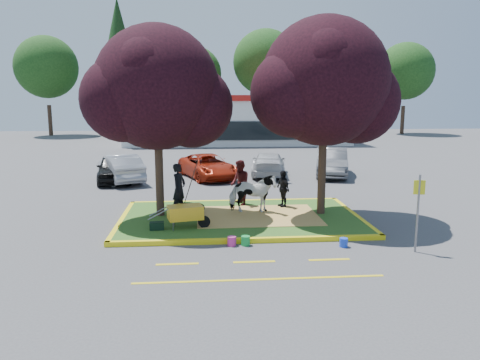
{
  "coord_description": "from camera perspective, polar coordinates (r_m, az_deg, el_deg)",
  "views": [
    {
      "loc": [
        -1.34,
        -15.78,
        4.26
      ],
      "look_at": [
        0.02,
        0.5,
        1.34
      ],
      "focal_mm": 35.0,
      "sensor_mm": 36.0,
      "label": 1
    }
  ],
  "objects": [
    {
      "name": "visitor_b",
      "position": [
        17.66,
        5.25,
        -1.06
      ],
      "size": [
        0.59,
        0.88,
        1.39
      ],
      "primitive_type": "imported",
      "rotation": [
        0.0,
        0.0,
        -1.23
      ],
      "color": "black",
      "rests_on": "median_island"
    },
    {
      "name": "visitor_a",
      "position": [
        17.88,
        -0.0,
        -0.33
      ],
      "size": [
        0.84,
        0.98,
        1.73
      ],
      "primitive_type": "imported",
      "rotation": [
        0.0,
        0.0,
        -1.32
      ],
      "color": "#411213",
      "rests_on": "median_island"
    },
    {
      "name": "bucket_green",
      "position": [
        13.67,
        0.68,
        -7.41
      ],
      "size": [
        0.34,
        0.34,
        0.28
      ],
      "primitive_type": "cylinder",
      "rotation": [
        0.0,
        0.0,
        0.38
      ],
      "color": "green",
      "rests_on": "ground"
    },
    {
      "name": "curb_near",
      "position": [
        13.91,
        0.98,
        -7.38
      ],
      "size": [
        8.3,
        0.16,
        0.15
      ],
      "primitive_type": "cube",
      "color": "yellow",
      "rests_on": "ground"
    },
    {
      "name": "gear_bag_dark",
      "position": [
        15.99,
        -7.44,
        -4.33
      ],
      "size": [
        0.61,
        0.45,
        0.28
      ],
      "primitive_type": "cube",
      "rotation": [
        0.0,
        0.0,
        -0.3
      ],
      "color": "black",
      "rests_on": "median_island"
    },
    {
      "name": "tree_purple_left",
      "position": [
        16.22,
        -10.04,
        10.33
      ],
      "size": [
        5.06,
        4.2,
        6.51
      ],
      "color": "black",
      "rests_on": "median_island"
    },
    {
      "name": "calf",
      "position": [
        16.66,
        -6.47,
        -3.46
      ],
      "size": [
        1.05,
        0.67,
        0.43
      ],
      "primitive_type": "ellipsoid",
      "rotation": [
        0.0,
        0.0,
        -0.12
      ],
      "color": "black",
      "rests_on": "median_island"
    },
    {
      "name": "fire_lane_stripe_c",
      "position": [
        12.78,
        10.82,
        -9.51
      ],
      "size": [
        1.1,
        0.12,
        0.01
      ],
      "primitive_type": "cube",
      "color": "yellow",
      "rests_on": "ground"
    },
    {
      "name": "tree_purple_right",
      "position": [
        16.52,
        10.36,
        11.01
      ],
      "size": [
        5.3,
        4.4,
        6.82
      ],
      "color": "black",
      "rests_on": "median_island"
    },
    {
      "name": "cow",
      "position": [
        16.69,
        1.52,
        -1.65
      ],
      "size": [
        1.72,
        0.89,
        1.41
      ],
      "primitive_type": "imported",
      "rotation": [
        0.0,
        0.0,
        1.49
      ],
      "color": "white",
      "rests_on": "median_island"
    },
    {
      "name": "straw_bedding",
      "position": [
        16.42,
        2.17,
        -4.36
      ],
      "size": [
        4.2,
        3.0,
        0.01
      ],
      "primitive_type": "cube",
      "color": "tan",
      "rests_on": "median_island"
    },
    {
      "name": "bucket_blue",
      "position": [
        13.86,
        12.52,
        -7.45
      ],
      "size": [
        0.26,
        0.26,
        0.26
      ],
      "primitive_type": "cylinder",
      "rotation": [
        0.0,
        0.0,
        0.07
      ],
      "color": "blue",
      "rests_on": "ground"
    },
    {
      "name": "ground",
      "position": [
        16.39,
        0.07,
        -4.93
      ],
      "size": [
        90.0,
        90.0,
        0.0
      ],
      "primitive_type": "plane",
      "color": "#424244",
      "rests_on": "ground"
    },
    {
      "name": "fire_lane_stripe_a",
      "position": [
        12.35,
        -7.66,
        -10.12
      ],
      "size": [
        1.1,
        0.12,
        0.01
      ],
      "primitive_type": "cube",
      "color": "yellow",
      "rests_on": "ground"
    },
    {
      "name": "median_island",
      "position": [
        16.38,
        0.07,
        -4.68
      ],
      "size": [
        8.0,
        5.0,
        0.15
      ],
      "primitive_type": "cube",
      "color": "#29581B",
      "rests_on": "ground"
    },
    {
      "name": "handler",
      "position": [
        16.85,
        -7.44,
        -1.0
      ],
      "size": [
        0.68,
        0.77,
        1.77
      ],
      "primitive_type": "imported",
      "rotation": [
        0.0,
        0.0,
        1.08
      ],
      "color": "black",
      "rests_on": "median_island"
    },
    {
      "name": "fire_lane_long",
      "position": [
        11.29,
        2.45,
        -12.02
      ],
      "size": [
        6.0,
        0.1,
        0.01
      ],
      "primitive_type": "cube",
      "color": "yellow",
      "rests_on": "ground"
    },
    {
      "name": "car_grey",
      "position": [
        25.92,
        11.12,
        2.15
      ],
      "size": [
        2.7,
        4.81,
        1.5
      ],
      "primitive_type": "imported",
      "rotation": [
        0.0,
        0.0,
        -0.26
      ],
      "color": "#4F5155",
      "rests_on": "ground"
    },
    {
      "name": "car_black",
      "position": [
        24.5,
        -15.1,
        1.41
      ],
      "size": [
        2.28,
        4.29,
        1.39
      ],
      "primitive_type": "imported",
      "rotation": [
        0.0,
        0.0,
        0.16
      ],
      "color": "black",
      "rests_on": "ground"
    },
    {
      "name": "wheelbarrow",
      "position": [
        14.86,
        -6.64,
        -3.99
      ],
      "size": [
        1.93,
        0.86,
        0.73
      ],
      "rotation": [
        0.0,
        0.0,
        0.22
      ],
      "color": "black",
      "rests_on": "median_island"
    },
    {
      "name": "treeline",
      "position": [
        53.56,
        -2.09,
        13.83
      ],
      "size": [
        46.58,
        7.8,
        14.63
      ],
      "color": "black",
      "rests_on": "ground"
    },
    {
      "name": "car_white",
      "position": [
        25.54,
        3.51,
        1.95
      ],
      "size": [
        2.45,
        4.61,
        1.27
      ],
      "primitive_type": "imported",
      "rotation": [
        0.0,
        0.0,
        2.98
      ],
      "color": "silver",
      "rests_on": "ground"
    },
    {
      "name": "car_red",
      "position": [
        24.76,
        -3.96,
        1.67
      ],
      "size": [
        3.5,
        4.97,
        1.26
      ],
      "primitive_type": "imported",
      "rotation": [
        0.0,
        0.0,
        0.34
      ],
      "color": "#A1220D",
      "rests_on": "ground"
    },
    {
      "name": "bucket_pink",
      "position": [
        13.64,
        -1.01,
        -7.46
      ],
      "size": [
        0.33,
        0.33,
        0.27
      ],
      "primitive_type": "cylinder",
      "rotation": [
        0.0,
        0.0,
        0.36
      ],
      "color": "#CD2D83",
      "rests_on": "ground"
    },
    {
      "name": "gear_bag_green",
      "position": [
        14.95,
        -10.11,
        -5.52
      ],
      "size": [
        0.47,
        0.32,
        0.24
      ],
      "primitive_type": "cube",
      "rotation": [
        0.0,
        0.0,
        0.09
      ],
      "color": "black",
      "rests_on": "median_island"
    },
    {
      "name": "car_silver",
      "position": [
        24.42,
        -14.37,
        1.44
      ],
      "size": [
        3.05,
        4.52,
        1.41
      ],
      "primitive_type": "imported",
      "rotation": [
        0.0,
        0.0,
        3.54
      ],
      "color": "#9C9EA4",
      "rests_on": "ground"
    },
    {
      "name": "curb_left",
      "position": [
        16.55,
        -14.2,
        -4.84
      ],
      "size": [
        0.16,
        5.3,
        0.15
      ],
      "primitive_type": "cube",
      "color": "yellow",
      "rests_on": "ground"
    },
    {
      "name": "sign_post",
      "position": [
        13.69,
        20.89,
        -2.93
      ],
      "size": [
        0.31,
        0.09,
        2.18
      ],
      "rotation": [
        0.0,
        0.0,
        -0.19
      ],
      "color": "slate",
      "rests_on": "ground"
    },
    {
      "name": "retail_building",
      "position": [
        43.93,
        -0.43,
        7.5
      ],
      "size": [
        20.4,
        8.4,
        4.4
      ],
      "color": "silver",
      "rests_on": "ground"
    },
    {
      "name": "curb_right",
      "position": [
        17.2,
        13.79,
        -4.25
      ],
      "size": [
        0.16,
        5.3,
        0.15
      ],
      "primitive_type": "cube",
      "color": "yellow",
      "rests_on": "ground"
    },
    {
      "name": "curb_far",
      "position": [
        18.87,
        -0.59,
        -2.68
      ],
      "size": [
        8.3,
        0.16,
        0.15
      ],
      "primitive_type": "cube",
      "color": "yellow",
      "rests_on": "ground"
    },
    {
      "name": "fire_lane_stripe_b",
      "position": [
        12.41,
        1.74,
        -9.94
      ],
      "size": [
        1.1,
        0.12,
        0.01
      ],
      "primitive_type": "cube",
      "color": "yellow",
      "rests_on": "ground"
    }
  ]
}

